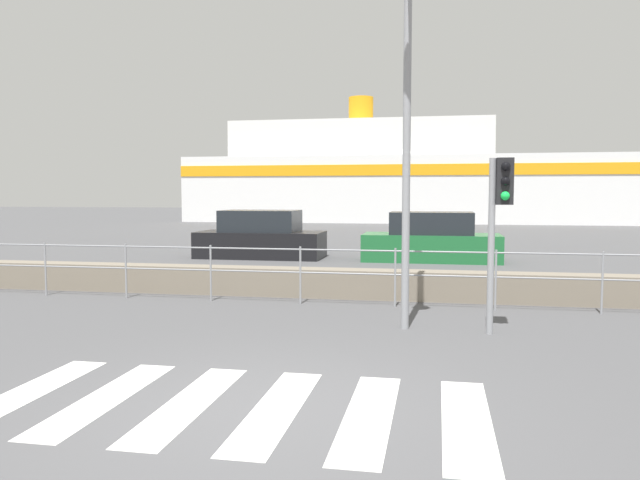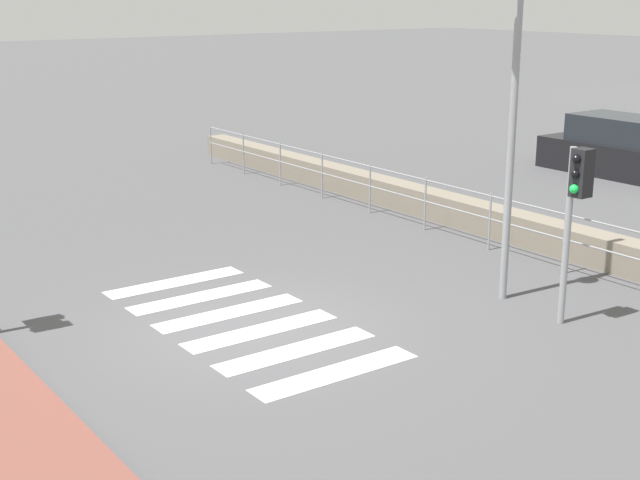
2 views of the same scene
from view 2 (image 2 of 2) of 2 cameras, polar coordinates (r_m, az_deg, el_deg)
name	(u,v)px [view 2 (image 2 of 2)]	position (r m, az deg, el deg)	size (l,w,h in m)	color
ground_plane	(256,328)	(12.94, -4.12, -5.63)	(160.00, 160.00, 0.00)	#4C4C4F
crosswalk	(245,321)	(13.19, -4.85, -5.21)	(4.95, 2.40, 0.01)	silver
seawall	(558,238)	(17.02, 14.97, 0.11)	(25.74, 0.55, 0.57)	slate
harbor_fence	(527,222)	(16.26, 13.10, 1.11)	(23.21, 0.04, 1.09)	gray
traffic_light_far	(576,197)	(12.95, 16.05, 2.68)	(0.34, 0.32, 2.60)	gray
streetlamp	(505,56)	(13.49, 11.76, 11.48)	(0.32, 1.29, 6.08)	gray
parked_car_black	(619,149)	(24.93, 18.58, 5.51)	(4.07, 1.77, 1.54)	black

